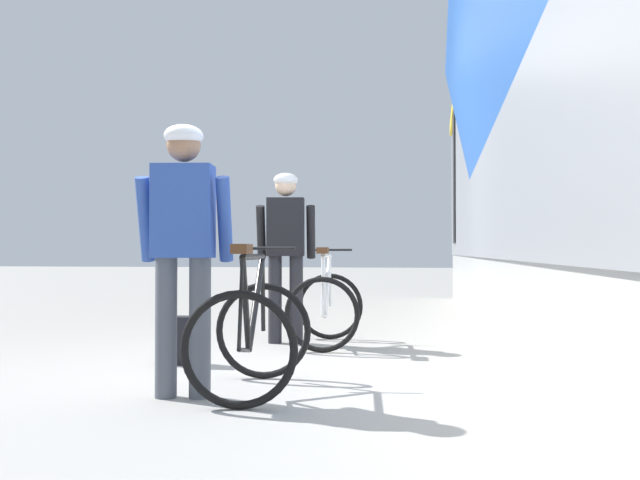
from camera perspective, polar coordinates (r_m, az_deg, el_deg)
ground_plane at (r=5.42m, az=-6.75°, el=-10.96°), size 80.00×80.00×0.00m
cyclist_near_in_dark at (r=7.24m, az=-2.82°, el=-0.10°), size 0.64×0.37×1.76m
cyclist_far_in_blue at (r=4.59m, az=-11.08°, el=0.49°), size 0.64×0.36×1.76m
bicycle_near_white at (r=7.05m, az=0.51°, el=-5.38°), size 0.79×1.12×0.99m
bicycle_far_black at (r=4.71m, az=-5.55°, el=-7.50°), size 0.82×1.14×0.99m
backpack_on_platform at (r=6.02m, az=-11.27°, el=-8.03°), size 0.28×0.18×0.40m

